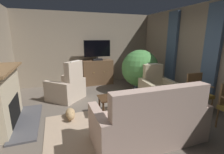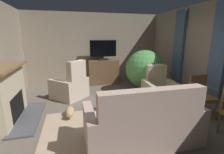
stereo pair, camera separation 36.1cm
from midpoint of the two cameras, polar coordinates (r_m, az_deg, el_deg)
The scene contains 17 objects.
ground_plane at distance 3.81m, azimuth 4.26°, elevation -14.57°, with size 5.71×6.89×0.04m, color #665B51.
wall_back at distance 6.47m, azimuth -4.55°, elevation 9.88°, with size 5.71×0.10×2.69m, color gray.
wall_right_with_window at distance 4.88m, azimuth 35.18°, elevation 6.07°, with size 0.10×6.89×2.69m, color gray.
curtain_panel_near at distance 4.73m, azimuth 35.41°, elevation 7.51°, with size 0.10×0.44×2.26m, color slate.
curtain_panel_far at distance 5.81m, azimuth 24.18°, elevation 9.59°, with size 0.10×0.44×2.26m, color slate.
rug_central at distance 3.39m, azimuth -0.11°, elevation -17.97°, with size 2.35×1.89×0.01m, color tan.
fireplace at distance 4.05m, azimuth -30.63°, elevation -5.70°, with size 0.83×1.64×1.21m.
tv_cabinet at distance 6.31m, azimuth -1.47°, elevation 1.58°, with size 1.15×0.52×0.94m.
television at distance 6.13m, azimuth -1.41°, elevation 9.61°, with size 1.00×0.20×0.75m.
coffee_table at distance 3.82m, azimuth 4.11°, elevation -7.72°, with size 0.87×0.49×0.45m.
tv_remote at distance 3.80m, azimuth 5.97°, elevation -6.69°, with size 0.17×0.05×0.02m, color black.
sofa_floral at distance 2.94m, azimuth 14.62°, elevation -15.99°, with size 1.95×0.88×1.07m.
armchair_beside_cabinet at distance 4.96m, azimuth -12.31°, elevation -3.39°, with size 1.21×1.21×1.17m.
armchair_facing_sofa at distance 4.70m, azimuth 18.42°, elevation -4.98°, with size 0.90×0.91×1.05m.
side_chair_far_end at distance 4.34m, azimuth 31.04°, elevation -5.37°, with size 0.49×0.49×0.94m.
potted_plant_tall_palm_by_window at distance 5.35m, azimuth 13.25°, elevation 2.67°, with size 1.20×1.20×1.40m.
cat at distance 3.90m, azimuth -12.09°, elevation -11.99°, with size 0.22×0.69×0.23m.
Camera 2 is at (-0.91, -3.22, 1.80)m, focal length 25.93 mm.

